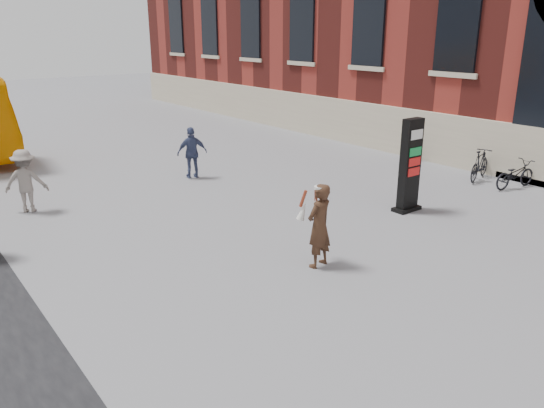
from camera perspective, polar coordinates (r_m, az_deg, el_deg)
ground at (r=10.78m, az=5.82°, el=-7.19°), size 100.00×100.00×0.00m
info_pylon at (r=14.33m, az=14.62°, el=4.01°), size 0.79×0.40×2.47m
woman at (r=10.66m, az=5.05°, el=-2.22°), size 0.75×0.70×1.75m
pedestrian_b at (r=15.34m, az=-24.98°, el=2.25°), size 1.24×1.03×1.67m
pedestrian_c at (r=17.39m, az=-8.58°, el=5.48°), size 1.05×0.65×1.66m
bike_4 at (r=17.75m, az=24.69°, el=2.91°), size 1.70×0.81×0.86m
bike_5 at (r=18.30m, az=21.44°, el=3.96°), size 1.71×0.89×0.99m
bike_7 at (r=19.88m, az=14.46°, el=5.73°), size 1.73×1.04×1.01m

